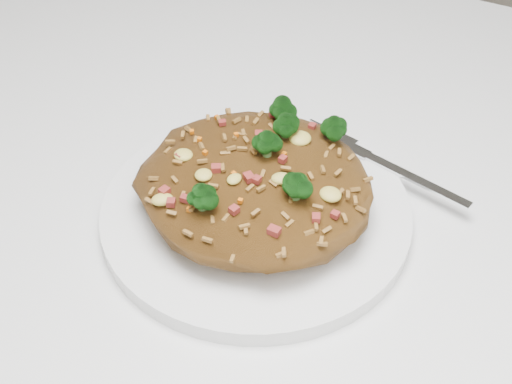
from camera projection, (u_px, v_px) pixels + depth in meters
dining_table at (286, 268)px, 0.65m from camera, size 1.20×0.80×0.75m
plate at (256, 212)px, 0.56m from camera, size 0.24×0.24×0.01m
fried_rice at (257, 176)px, 0.54m from camera, size 0.18×0.17×0.07m
fork at (390, 167)px, 0.59m from camera, size 0.16×0.05×0.00m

